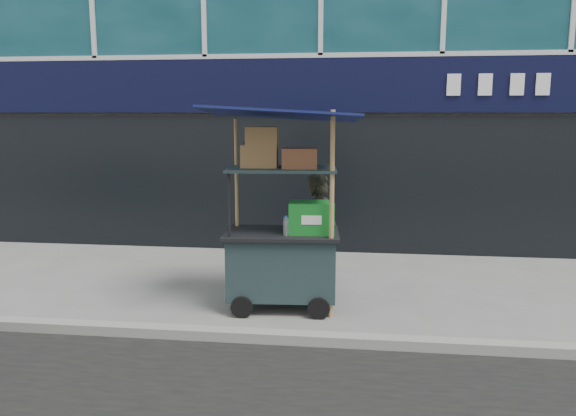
# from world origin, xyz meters

# --- Properties ---
(ground) EXTENTS (80.00, 80.00, 0.00)m
(ground) POSITION_xyz_m (0.00, 0.00, 0.00)
(ground) COLOR slate
(ground) RESTS_ON ground
(curb) EXTENTS (80.00, 0.18, 0.12)m
(curb) POSITION_xyz_m (0.00, -0.20, 0.06)
(curb) COLOR gray
(curb) RESTS_ON ground
(vendor_cart) EXTENTS (1.97, 1.46, 2.54)m
(vendor_cart) POSITION_xyz_m (-0.25, 0.92, 0.89)
(vendor_cart) COLOR black
(vendor_cart) RESTS_ON ground
(vendor_man) EXTENTS (0.59, 0.71, 1.65)m
(vendor_man) POSITION_xyz_m (0.18, 1.50, 0.83)
(vendor_man) COLOR black
(vendor_man) RESTS_ON ground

